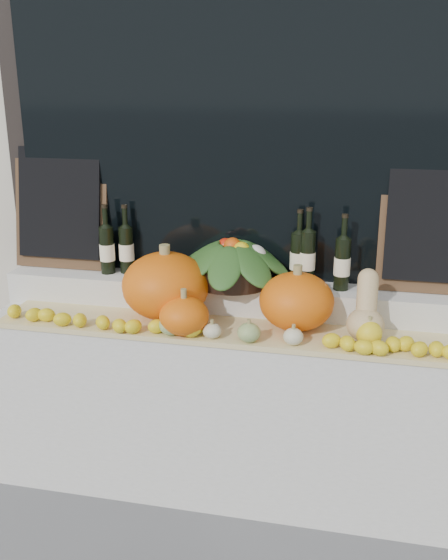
# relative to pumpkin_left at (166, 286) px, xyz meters

# --- Properties ---
(storefront_facade) EXTENTS (7.00, 0.94, 4.50)m
(storefront_facade) POSITION_rel_pumpkin_left_xyz_m (0.29, 0.77, 1.18)
(storefront_facade) COLOR beige
(storefront_facade) RESTS_ON ground
(display_sill) EXTENTS (2.30, 0.55, 0.88)m
(display_sill) POSITION_rel_pumpkin_left_xyz_m (0.29, 0.05, -0.62)
(display_sill) COLOR silver
(display_sill) RESTS_ON ground
(rear_tier) EXTENTS (2.30, 0.25, 0.16)m
(rear_tier) POSITION_rel_pumpkin_left_xyz_m (0.29, 0.20, -0.10)
(rear_tier) COLOR silver
(rear_tier) RESTS_ON display_sill
(straw_bedding) EXTENTS (2.10, 0.32, 0.02)m
(straw_bedding) POSITION_rel_pumpkin_left_xyz_m (0.29, -0.08, -0.17)
(straw_bedding) COLOR tan
(straw_bedding) RESTS_ON display_sill
(pumpkin_left) EXTENTS (0.49, 0.49, 0.31)m
(pumpkin_left) POSITION_rel_pumpkin_left_xyz_m (0.00, 0.00, 0.00)
(pumpkin_left) COLOR orange
(pumpkin_left) RESTS_ON straw_bedding
(pumpkin_right) EXTENTS (0.37, 0.37, 0.26)m
(pumpkin_right) POSITION_rel_pumpkin_left_xyz_m (0.61, -0.00, -0.03)
(pumpkin_right) COLOR orange
(pumpkin_right) RESTS_ON straw_bedding
(pumpkin_center) EXTENTS (0.24, 0.24, 0.17)m
(pumpkin_center) POSITION_rel_pumpkin_left_xyz_m (0.14, -0.17, -0.07)
(pumpkin_center) COLOR orange
(pumpkin_center) RESTS_ON straw_bedding
(butternut_squash) EXTENTS (0.16, 0.22, 0.30)m
(butternut_squash) POSITION_rel_pumpkin_left_xyz_m (0.92, -0.06, -0.04)
(butternut_squash) COLOR tan
(butternut_squash) RESTS_ON straw_bedding
(decorative_gourds) EXTENTS (0.96, 0.17, 0.14)m
(decorative_gourds) POSITION_rel_pumpkin_left_xyz_m (0.43, -0.18, -0.11)
(decorative_gourds) COLOR #32681F
(decorative_gourds) RESTS_ON straw_bedding
(lemon_heap) EXTENTS (2.20, 0.16, 0.06)m
(lemon_heap) POSITION_rel_pumpkin_left_xyz_m (0.29, -0.19, -0.13)
(lemon_heap) COLOR yellow
(lemon_heap) RESTS_ON straw_bedding
(produce_bowl) EXTENTS (0.60, 0.60, 0.23)m
(produce_bowl) POSITION_rel_pumpkin_left_xyz_m (0.28, 0.18, 0.09)
(produce_bowl) COLOR black
(produce_bowl) RESTS_ON rear_tier
(wine_bottle_far_left) EXTENTS (0.08, 0.08, 0.35)m
(wine_bottle_far_left) POSITION_rel_pumpkin_left_xyz_m (-0.37, 0.19, 0.10)
(wine_bottle_far_left) COLOR black
(wine_bottle_far_left) RESTS_ON rear_tier
(wine_bottle_near_left) EXTENTS (0.08, 0.08, 0.35)m
(wine_bottle_near_left) POSITION_rel_pumpkin_left_xyz_m (-0.27, 0.23, 0.10)
(wine_bottle_near_left) COLOR black
(wine_bottle_near_left) RESTS_ON rear_tier
(wine_bottle_tall) EXTENTS (0.08, 0.08, 0.36)m
(wine_bottle_tall) POSITION_rel_pumpkin_left_xyz_m (0.59, 0.24, 0.11)
(wine_bottle_tall) COLOR black
(wine_bottle_tall) RESTS_ON rear_tier
(wine_bottle_near_right) EXTENTS (0.08, 0.08, 0.38)m
(wine_bottle_near_right) POSITION_rel_pumpkin_left_xyz_m (0.64, 0.21, 0.12)
(wine_bottle_near_right) COLOR black
(wine_bottle_near_right) RESTS_ON rear_tier
(wine_bottle_far_right) EXTENTS (0.08, 0.08, 0.36)m
(wine_bottle_far_right) POSITION_rel_pumpkin_left_xyz_m (0.80, 0.19, 0.11)
(wine_bottle_far_right) COLOR black
(wine_bottle_far_right) RESTS_ON rear_tier
(chalkboard_left) EXTENTS (0.50, 0.13, 0.61)m
(chalkboard_left) POSITION_rel_pumpkin_left_xyz_m (-0.63, 0.26, 0.30)
(chalkboard_left) COLOR #4C331E
(chalkboard_left) RESTS_ON rear_tier
(chalkboard_right) EXTENTS (0.50, 0.13, 0.61)m
(chalkboard_right) POSITION_rel_pumpkin_left_xyz_m (1.21, 0.26, 0.30)
(chalkboard_right) COLOR #4C331E
(chalkboard_right) RESTS_ON rear_tier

